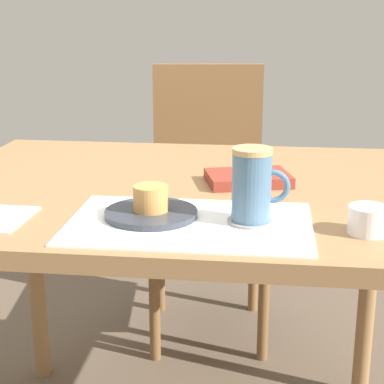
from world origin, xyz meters
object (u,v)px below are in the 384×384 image
(wooden_chair, at_px, (208,193))
(dining_table, at_px, (179,220))
(pastry, at_px, (151,198))
(sugar_bowl, at_px, (368,220))
(pastry_plate, at_px, (151,213))
(coffee_mug, at_px, (253,184))
(small_book, at_px, (248,178))

(wooden_chair, bearing_deg, dining_table, 83.81)
(pastry, relative_size, sugar_bowl, 0.94)
(pastry_plate, relative_size, coffee_mug, 1.30)
(pastry_plate, height_order, small_book, small_book)
(dining_table, distance_m, pastry, 0.27)
(wooden_chair, height_order, coffee_mug, wooden_chair)
(wooden_chair, distance_m, pastry, 1.06)
(dining_table, height_order, small_book, small_book)
(dining_table, relative_size, wooden_chair, 1.18)
(dining_table, xyz_separation_m, pastry_plate, (-0.02, -0.23, 0.09))
(dining_table, distance_m, wooden_chair, 0.80)
(pastry_plate, distance_m, coffee_mug, 0.20)
(wooden_chair, xyz_separation_m, pastry_plate, (-0.01, -1.02, 0.26))
(dining_table, bearing_deg, small_book, 10.82)
(pastry_plate, distance_m, sugar_bowl, 0.39)
(pastry, xyz_separation_m, small_book, (0.17, 0.26, -0.03))
(wooden_chair, xyz_separation_m, pastry, (-0.01, -1.02, 0.29))
(dining_table, xyz_separation_m, wooden_chair, (-0.01, 0.78, -0.17))
(sugar_bowl, bearing_deg, wooden_chair, 109.86)
(coffee_mug, height_order, small_book, coffee_mug)
(wooden_chair, relative_size, coffee_mug, 6.96)
(pastry_plate, xyz_separation_m, sugar_bowl, (0.39, -0.04, 0.02))
(coffee_mug, distance_m, sugar_bowl, 0.21)
(pastry, xyz_separation_m, sugar_bowl, (0.39, -0.04, -0.01))
(pastry_plate, bearing_deg, pastry, 0.00)
(pastry, bearing_deg, sugar_bowl, -5.18)
(dining_table, bearing_deg, pastry_plate, -94.75)
(wooden_chair, xyz_separation_m, sugar_bowl, (0.38, -1.05, 0.28))
(sugar_bowl, bearing_deg, coffee_mug, 173.31)
(wooden_chair, relative_size, sugar_bowl, 13.32)
(pastry, bearing_deg, coffee_mug, -3.55)
(dining_table, height_order, sugar_bowl, sugar_bowl)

